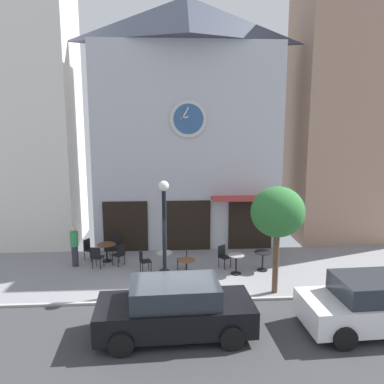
{
  "coord_description": "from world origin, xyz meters",
  "views": [
    {
      "loc": [
        -0.23,
        -11.97,
        5.89
      ],
      "look_at": [
        0.67,
        2.66,
        3.18
      ],
      "focal_mm": 36.7,
      "sensor_mm": 36.0,
      "label": 1
    }
  ],
  "objects_px": {
    "cafe_chair_right_end": "(223,255)",
    "cafe_chair_corner": "(143,260)",
    "cafe_table_near_door": "(263,258)",
    "cafe_table_leftmost": "(107,249)",
    "pedestrian_green": "(75,246)",
    "cafe_chair_facing_wall": "(116,244)",
    "cafe_table_rightmost": "(186,266)",
    "parked_car_black": "(175,309)",
    "street_tree": "(278,213)",
    "cafe_table_center_left": "(164,259)",
    "cafe_table_near_curb": "(236,261)",
    "cafe_chair_by_entrance": "(89,248)",
    "cafe_chair_outer": "(120,253)",
    "cafe_chair_near_tree": "(184,258)",
    "street_lamp": "(164,235)",
    "parked_car_white": "(378,304)",
    "cafe_chair_under_awning": "(97,256)"
  },
  "relations": [
    {
      "from": "cafe_chair_right_end",
      "to": "pedestrian_green",
      "type": "distance_m",
      "value": 6.05
    },
    {
      "from": "cafe_table_rightmost",
      "to": "cafe_chair_right_end",
      "type": "relative_size",
      "value": 0.81
    },
    {
      "from": "cafe_table_rightmost",
      "to": "cafe_chair_corner",
      "type": "height_order",
      "value": "cafe_chair_corner"
    },
    {
      "from": "cafe_table_center_left",
      "to": "parked_car_white",
      "type": "height_order",
      "value": "parked_car_white"
    },
    {
      "from": "cafe_chair_outer",
      "to": "cafe_chair_facing_wall",
      "type": "height_order",
      "value": "same"
    },
    {
      "from": "street_lamp",
      "to": "cafe_table_rightmost",
      "type": "bearing_deg",
      "value": 46.17
    },
    {
      "from": "street_tree",
      "to": "cafe_table_rightmost",
      "type": "relative_size",
      "value": 5.1
    },
    {
      "from": "cafe_table_near_door",
      "to": "cafe_chair_right_end",
      "type": "distance_m",
      "value": 1.57
    },
    {
      "from": "cafe_table_center_left",
      "to": "cafe_table_rightmost",
      "type": "xyz_separation_m",
      "value": [
        0.84,
        -0.75,
        -0.02
      ]
    },
    {
      "from": "cafe_table_rightmost",
      "to": "cafe_chair_by_entrance",
      "type": "bearing_deg",
      "value": 151.12
    },
    {
      "from": "cafe_table_center_left",
      "to": "cafe_chair_under_awning",
      "type": "height_order",
      "value": "cafe_chair_under_awning"
    },
    {
      "from": "cafe_chair_corner",
      "to": "cafe_table_near_curb",
      "type": "bearing_deg",
      "value": -5.88
    },
    {
      "from": "pedestrian_green",
      "to": "cafe_chair_facing_wall",
      "type": "bearing_deg",
      "value": 39.29
    },
    {
      "from": "cafe_table_rightmost",
      "to": "cafe_chair_under_awning",
      "type": "bearing_deg",
      "value": 161.1
    },
    {
      "from": "cafe_chair_near_tree",
      "to": "pedestrian_green",
      "type": "bearing_deg",
      "value": 169.36
    },
    {
      "from": "cafe_table_center_left",
      "to": "parked_car_white",
      "type": "distance_m",
      "value": 7.7
    },
    {
      "from": "street_tree",
      "to": "cafe_table_near_door",
      "type": "xyz_separation_m",
      "value": [
        0.05,
        2.0,
        -2.31
      ]
    },
    {
      "from": "cafe_table_near_door",
      "to": "cafe_chair_facing_wall",
      "type": "xyz_separation_m",
      "value": [
        -6.04,
        2.16,
        0.01
      ]
    },
    {
      "from": "cafe_chair_facing_wall",
      "to": "cafe_chair_by_entrance",
      "type": "bearing_deg",
      "value": -153.88
    },
    {
      "from": "cafe_chair_corner",
      "to": "cafe_chair_right_end",
      "type": "bearing_deg",
      "value": 6.33
    },
    {
      "from": "street_tree",
      "to": "parked_car_black",
      "type": "distance_m",
      "value": 4.77
    },
    {
      "from": "cafe_table_center_left",
      "to": "parked_car_white",
      "type": "xyz_separation_m",
      "value": [
        6.09,
        -4.71,
        0.24
      ]
    },
    {
      "from": "street_tree",
      "to": "cafe_table_leftmost",
      "type": "xyz_separation_m",
      "value": [
        -6.26,
        3.41,
        -2.28
      ]
    },
    {
      "from": "cafe_chair_facing_wall",
      "to": "parked_car_white",
      "type": "bearing_deg",
      "value": -39.21
    },
    {
      "from": "cafe_chair_right_end",
      "to": "cafe_chair_corner",
      "type": "height_order",
      "value": "same"
    },
    {
      "from": "cafe_chair_by_entrance",
      "to": "street_lamp",
      "type": "bearing_deg",
      "value": -43.37
    },
    {
      "from": "cafe_table_near_door",
      "to": "pedestrian_green",
      "type": "xyz_separation_m",
      "value": [
        -7.52,
        0.95,
        0.34
      ]
    },
    {
      "from": "cafe_chair_right_end",
      "to": "cafe_chair_by_entrance",
      "type": "distance_m",
      "value": 5.73
    },
    {
      "from": "cafe_chair_right_end",
      "to": "cafe_chair_corner",
      "type": "xyz_separation_m",
      "value": [
        -3.18,
        -0.35,
        0.0
      ]
    },
    {
      "from": "cafe_chair_right_end",
      "to": "cafe_chair_corner",
      "type": "relative_size",
      "value": 1.0
    },
    {
      "from": "cafe_chair_corner",
      "to": "cafe_chair_near_tree",
      "type": "relative_size",
      "value": 1.0
    },
    {
      "from": "street_tree",
      "to": "cafe_table_leftmost",
      "type": "relative_size",
      "value": 4.86
    },
    {
      "from": "street_tree",
      "to": "cafe_table_near_curb",
      "type": "xyz_separation_m",
      "value": [
        -1.06,
        1.71,
        -2.32
      ]
    },
    {
      "from": "cafe_chair_right_end",
      "to": "cafe_table_near_door",
      "type": "bearing_deg",
      "value": -15.88
    },
    {
      "from": "cafe_table_rightmost",
      "to": "parked_car_black",
      "type": "distance_m",
      "value": 3.94
    },
    {
      "from": "street_tree",
      "to": "cafe_table_center_left",
      "type": "distance_m",
      "value": 4.97
    },
    {
      "from": "cafe_table_rightmost",
      "to": "cafe_chair_corner",
      "type": "bearing_deg",
      "value": 157.82
    },
    {
      "from": "street_tree",
      "to": "cafe_chair_by_entrance",
      "type": "xyz_separation_m",
      "value": [
        -7.05,
        3.65,
        -2.3
      ]
    },
    {
      "from": "street_lamp",
      "to": "cafe_chair_corner",
      "type": "height_order",
      "value": "street_lamp"
    },
    {
      "from": "cafe_chair_near_tree",
      "to": "street_lamp",
      "type": "bearing_deg",
      "value": -115.72
    },
    {
      "from": "cafe_table_leftmost",
      "to": "pedestrian_green",
      "type": "distance_m",
      "value": 1.33
    },
    {
      "from": "cafe_table_near_door",
      "to": "cafe_chair_facing_wall",
      "type": "distance_m",
      "value": 6.42
    },
    {
      "from": "cafe_chair_corner",
      "to": "street_tree",
      "type": "bearing_deg",
      "value": -24.14
    },
    {
      "from": "cafe_table_near_curb",
      "to": "cafe_table_center_left",
      "type": "bearing_deg",
      "value": 170.86
    },
    {
      "from": "cafe_table_leftmost",
      "to": "cafe_table_rightmost",
      "type": "relative_size",
      "value": 1.05
    },
    {
      "from": "cafe_table_leftmost",
      "to": "cafe_chair_outer",
      "type": "height_order",
      "value": "cafe_chair_outer"
    },
    {
      "from": "cafe_chair_right_end",
      "to": "cafe_chair_outer",
      "type": "distance_m",
      "value": 4.22
    },
    {
      "from": "cafe_chair_near_tree",
      "to": "cafe_table_near_door",
      "type": "bearing_deg",
      "value": -2.25
    },
    {
      "from": "cafe_chair_right_end",
      "to": "parked_car_black",
      "type": "xyz_separation_m",
      "value": [
        -2.04,
        -4.93,
        0.23
      ]
    },
    {
      "from": "cafe_chair_outer",
      "to": "parked_car_black",
      "type": "xyz_separation_m",
      "value": [
        2.16,
        -5.36,
        0.23
      ]
    }
  ]
}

